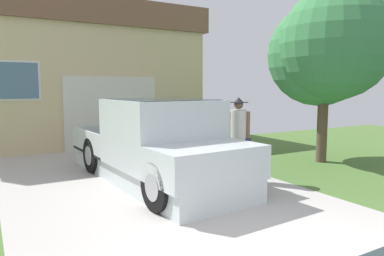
{
  "coord_description": "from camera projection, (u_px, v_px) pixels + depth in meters",
  "views": [
    {
      "loc": [
        -2.7,
        -2.46,
        1.95
      ],
      "look_at": [
        0.78,
        3.56,
        1.15
      ],
      "focal_mm": 33.59,
      "sensor_mm": 36.0,
      "label": 1
    }
  ],
  "objects": [
    {
      "name": "pickup_truck",
      "position": [
        160.0,
        146.0,
        7.21
      ],
      "size": [
        2.25,
        5.16,
        1.72
      ],
      "rotation": [
        0.0,
        0.0,
        3.2
      ],
      "color": "silver",
      "rests_on": "ground"
    },
    {
      "name": "person_with_hat",
      "position": [
        238.0,
        135.0,
        7.43
      ],
      "size": [
        0.44,
        0.41,
        1.74
      ],
      "rotation": [
        0.0,
        0.0,
        2.41
      ],
      "color": "navy",
      "rests_on": "ground"
    },
    {
      "name": "handbag",
      "position": [
        247.0,
        177.0,
        7.21
      ],
      "size": [
        0.35,
        0.15,
        0.47
      ],
      "color": "#232328",
      "rests_on": "ground"
    },
    {
      "name": "house_with_garage",
      "position": [
        64.0,
        75.0,
        13.48
      ],
      "size": [
        8.83,
        6.3,
        4.73
      ],
      "color": "#CFB88B",
      "rests_on": "ground"
    },
    {
      "name": "front_yard_tree",
      "position": [
        327.0,
        50.0,
        9.1
      ],
      "size": [
        2.89,
        3.32,
        4.36
      ],
      "color": "brown",
      "rests_on": "ground"
    },
    {
      "name": "wheeled_trash_bin",
      "position": [
        193.0,
        127.0,
        12.04
      ],
      "size": [
        0.6,
        0.72,
        1.13
      ],
      "color": "#286B38",
      "rests_on": "ground"
    }
  ]
}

